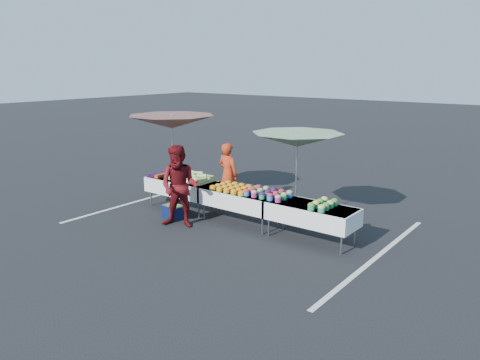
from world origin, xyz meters
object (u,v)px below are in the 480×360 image
Objects in this scene: table_center at (240,198)px; vendor at (228,174)px; table_right at (311,213)px; storage_bin at (174,211)px; customer at (180,187)px; umbrella_right at (297,141)px; table_left at (182,186)px; umbrella_left at (172,122)px.

vendor is at bearing 139.60° from table_center.
storage_bin is (-3.23, -0.67, -0.42)m from table_right.
umbrella_right reaches higher than customer.
table_left is at bearing 57.65° from vendor.
umbrella_right is (1.87, 1.77, 0.97)m from customer.
storage_bin is (-0.52, 0.31, -0.74)m from customer.
vendor reaches higher than storage_bin.
table_center is 1.80m from table_right.
table_center is at bearing -9.09° from umbrella_left.
umbrella_left reaches higher than table_right.
umbrella_left is (-1.38, -0.56, 1.26)m from vendor.
table_right reaches higher than storage_bin.
table_left and table_center have the same top height.
table_left is 0.63× the size of umbrella_left.
umbrella_right reaches higher than storage_bin.
storage_bin is (-2.39, -1.47, -1.71)m from umbrella_right.
table_left is 1.80m from table_center.
umbrella_left is at bearing 150.26° from table_left.
table_right is 0.63× the size of umbrella_left.
vendor is 3.07× the size of storage_bin.
storage_bin is (0.37, -0.67, -0.42)m from table_left.
table_center is (1.80, 0.00, 0.00)m from table_left.
vendor is at bearing 54.66° from table_left.
table_right is 0.71× the size of umbrella_right.
table_left is at bearing 180.00° from table_right.
customer is (0.89, -0.97, 0.32)m from table_left.
table_left is at bearing -163.83° from umbrella_right.
umbrella_right is (3.46, 0.40, -0.19)m from umbrella_left.
table_center is 1.37m from customer.
umbrella_left is (-1.59, 1.37, 1.15)m from customer.
umbrella_right is (0.96, 0.80, 1.29)m from table_center.
vendor is 2.35m from umbrella_right.
table_center is at bearing 31.35° from storage_bin.
table_right is at bearing 0.00° from table_center.
customer is at bearing -136.53° from umbrella_right.
storage_bin is at bearing -44.99° from umbrella_left.
table_right is at bearing 164.88° from vendor.
umbrella_right is (2.76, 0.80, 1.29)m from table_left.
table_right is 3.08m from vendor.
vendor is (-1.12, 0.96, 0.22)m from table_center.
umbrella_left is 3.49m from umbrella_right.
table_right is 3.57× the size of storage_bin.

